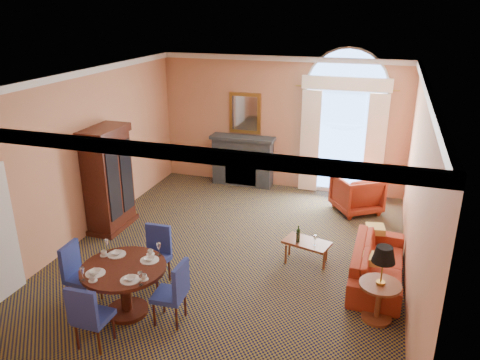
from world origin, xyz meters
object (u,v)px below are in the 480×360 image
(coffee_table, at_px, (306,243))
(side_table, at_px, (381,275))
(armoire, at_px, (108,181))
(dining_table, at_px, (124,279))
(armchair, at_px, (357,193))
(sofa, at_px, (378,263))

(coffee_table, xyz_separation_m, side_table, (1.28, -1.28, 0.35))
(armoire, xyz_separation_m, side_table, (5.32, -1.48, -0.28))
(coffee_table, bearing_deg, side_table, -30.40)
(side_table, bearing_deg, armoire, 164.45)
(armoire, bearing_deg, side_table, -15.55)
(armoire, height_order, coffee_table, armoire)
(armoire, distance_m, side_table, 5.53)
(dining_table, distance_m, armchair, 5.60)
(coffee_table, bearing_deg, armoire, -168.07)
(armoire, bearing_deg, armchair, 26.37)
(armoire, distance_m, sofa, 5.33)
(armoire, bearing_deg, sofa, -4.17)
(dining_table, distance_m, side_table, 3.68)
(armchair, xyz_separation_m, coffee_table, (-0.66, -2.53, -0.04))
(dining_table, relative_size, armchair, 1.32)
(sofa, bearing_deg, armoire, 87.05)
(armoire, bearing_deg, dining_table, -54.02)
(coffee_table, distance_m, side_table, 1.85)
(dining_table, relative_size, side_table, 1.06)
(sofa, height_order, side_table, side_table)
(armoire, bearing_deg, coffee_table, -2.78)
(armchair, bearing_deg, dining_table, 24.50)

